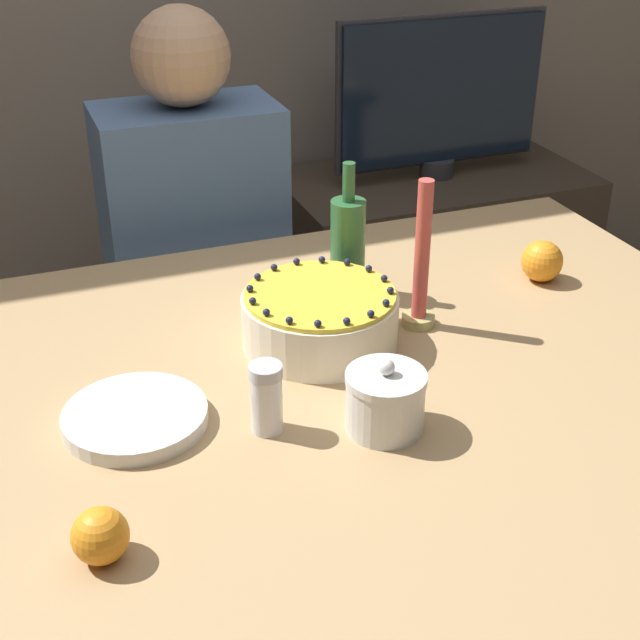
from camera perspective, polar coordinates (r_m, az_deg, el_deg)
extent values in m
cube|color=tan|center=(1.41, 1.56, -4.91)|extent=(1.55, 1.20, 0.03)
cylinder|color=tan|center=(2.31, 12.87, -1.87)|extent=(0.07, 0.07, 0.70)
cylinder|color=#EFE5CC|center=(1.50, 0.00, 0.00)|extent=(0.27, 0.27, 0.09)
cylinder|color=yellow|center=(1.48, 0.00, 1.63)|extent=(0.25, 0.25, 0.01)
sphere|color=#191E3D|center=(1.52, 4.12, 2.68)|extent=(0.01, 0.01, 0.01)
sphere|color=#191E3D|center=(1.55, 3.14, 3.31)|extent=(0.01, 0.01, 0.01)
sphere|color=#191E3D|center=(1.57, 1.74, 3.73)|extent=(0.01, 0.01, 0.01)
sphere|color=#191E3D|center=(1.58, 0.12, 3.89)|extent=(0.01, 0.01, 0.01)
sphere|color=#191E3D|center=(1.58, -1.51, 3.77)|extent=(0.01, 0.01, 0.01)
sphere|color=#191E3D|center=(1.56, -2.96, 3.39)|extent=(0.01, 0.01, 0.01)
sphere|color=#191E3D|center=(1.52, -4.01, 2.78)|extent=(0.01, 0.01, 0.01)
sphere|color=#191E3D|center=(1.48, -4.51, 2.03)|extent=(0.01, 0.01, 0.01)
sphere|color=#191E3D|center=(1.44, -4.33, 1.22)|extent=(0.01, 0.01, 0.01)
sphere|color=#191E3D|center=(1.41, -3.45, 0.50)|extent=(0.01, 0.01, 0.01)
sphere|color=#191E3D|center=(1.38, -1.98, -0.02)|extent=(0.01, 0.01, 0.01)
sphere|color=#191E3D|center=(1.37, -0.14, -0.22)|extent=(0.01, 0.01, 0.01)
sphere|color=#191E3D|center=(1.38, 1.72, -0.07)|extent=(0.01, 0.01, 0.01)
sphere|color=#191E3D|center=(1.40, 3.27, 0.41)|extent=(0.01, 0.01, 0.01)
sphere|color=#191E3D|center=(1.44, 4.25, 1.11)|extent=(0.01, 0.01, 0.01)
sphere|color=#191E3D|center=(1.48, 4.53, 1.91)|extent=(0.01, 0.01, 0.01)
cylinder|color=silver|center=(1.30, 4.18, -5.44)|extent=(0.11, 0.11, 0.08)
cylinder|color=silver|center=(1.27, 4.26, -3.72)|extent=(0.12, 0.12, 0.01)
sphere|color=silver|center=(1.26, 4.29, -3.03)|extent=(0.02, 0.02, 0.02)
cylinder|color=white|center=(1.29, -3.44, -5.34)|extent=(0.05, 0.05, 0.09)
cylinder|color=silver|center=(1.26, -3.51, -3.28)|extent=(0.05, 0.05, 0.02)
cylinder|color=silver|center=(1.35, -11.70, -6.39)|extent=(0.21, 0.21, 0.01)
cylinder|color=silver|center=(1.35, -11.74, -6.11)|extent=(0.21, 0.21, 0.01)
cylinder|color=silver|center=(1.34, -11.77, -5.83)|extent=(0.21, 0.21, 0.01)
cylinder|color=tan|center=(1.59, 6.30, 0.01)|extent=(0.06, 0.06, 0.02)
cylinder|color=#CC4C47|center=(1.53, 6.57, 4.45)|extent=(0.03, 0.03, 0.25)
cylinder|color=#2D6638|center=(1.65, 1.79, 4.64)|extent=(0.07, 0.07, 0.18)
cylinder|color=#2D6638|center=(1.61, 1.86, 8.81)|extent=(0.02, 0.02, 0.07)
sphere|color=orange|center=(1.12, -13.89, -13.25)|extent=(0.07, 0.07, 0.07)
sphere|color=orange|center=(1.78, 14.02, 3.68)|extent=(0.08, 0.08, 0.08)
cube|color=#595960|center=(2.31, -7.30, -4.94)|extent=(0.34, 0.34, 0.45)
cube|color=#4C6B99|center=(2.08, -8.13, 6.35)|extent=(0.40, 0.24, 0.53)
sphere|color=tan|center=(1.97, -8.89, 16.33)|extent=(0.21, 0.21, 0.21)
cube|color=#382D23|center=(2.78, 7.02, 3.16)|extent=(0.89, 0.48, 0.61)
cylinder|color=#2D2D33|center=(2.65, 7.45, 9.65)|extent=(0.10, 0.10, 0.05)
cube|color=#2D2D33|center=(2.59, 7.69, 14.33)|extent=(0.63, 0.02, 0.42)
cube|color=black|center=(2.59, 7.77, 14.29)|extent=(0.60, 0.03, 0.39)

